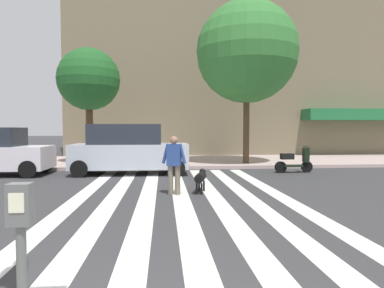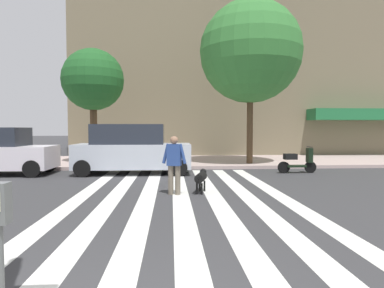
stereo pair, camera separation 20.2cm
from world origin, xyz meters
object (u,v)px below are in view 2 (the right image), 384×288
object	(u,v)px
parked_car_behind_first	(132,150)
street_tree_middle	(250,52)
parked_scooter	(297,162)
street_tree_nearest	(93,80)
pedestrian_dog_walker	(174,162)
dog_on_leash	(201,177)

from	to	relation	value
parked_car_behind_first	street_tree_middle	bearing A→B (deg)	23.01
parked_scooter	street_tree_nearest	xyz separation A→B (m)	(-9.16, 3.53, 3.80)
parked_scooter	street_tree_nearest	distance (m)	10.52
pedestrian_dog_walker	street_tree_nearest	bearing A→B (deg)	117.36
parked_car_behind_first	pedestrian_dog_walker	bearing A→B (deg)	-69.11
parked_scooter	street_tree_middle	bearing A→B (deg)	118.82
street_tree_nearest	street_tree_middle	xyz separation A→B (m)	(7.76, -0.99, 1.28)
pedestrian_dog_walker	parked_scooter	bearing A→B (deg)	38.88
street_tree_middle	pedestrian_dog_walker	world-z (taller)	street_tree_middle
pedestrian_dog_walker	dog_on_leash	distance (m)	0.95
parked_car_behind_first	street_tree_nearest	xyz separation A→B (m)	(-2.31, 3.30, 3.29)
street_tree_middle	pedestrian_dog_walker	size ratio (longest dim) A/B	4.81
street_tree_middle	parked_scooter	bearing A→B (deg)	-61.18
street_tree_nearest	pedestrian_dog_walker	world-z (taller)	street_tree_nearest
parked_scooter	dog_on_leash	world-z (taller)	parked_scooter
street_tree_nearest	dog_on_leash	distance (m)	9.63
street_tree_middle	dog_on_leash	world-z (taller)	street_tree_middle
street_tree_middle	dog_on_leash	bearing A→B (deg)	-114.88
street_tree_nearest	pedestrian_dog_walker	distance (m)	9.30
parked_scooter	street_tree_nearest	size ratio (longest dim) A/B	0.29
pedestrian_dog_walker	dog_on_leash	world-z (taller)	pedestrian_dog_walker
parked_scooter	street_tree_middle	xyz separation A→B (m)	(-1.40, 2.54, 5.08)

